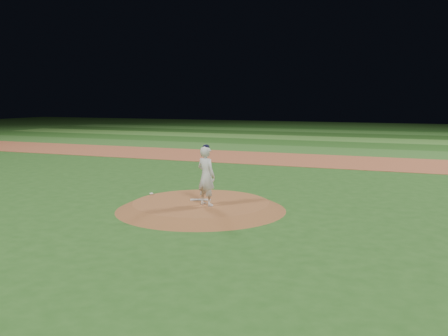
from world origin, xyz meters
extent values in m
plane|color=#23521A|center=(0.00, 0.00, 0.00)|extent=(120.00, 120.00, 0.00)
cube|color=#9D5030|center=(0.00, 14.00, 0.01)|extent=(70.00, 6.00, 0.02)
cube|color=#316324|center=(0.00, 19.50, 0.01)|extent=(70.00, 5.00, 0.02)
cube|color=#214E19|center=(0.00, 24.50, 0.01)|extent=(70.00, 5.00, 0.02)
cube|color=#40792C|center=(0.00, 29.50, 0.01)|extent=(70.00, 5.00, 0.02)
cube|color=#1C4315|center=(0.00, 34.50, 0.01)|extent=(70.00, 5.00, 0.02)
cube|color=#326926|center=(0.00, 39.50, 0.01)|extent=(70.00, 5.00, 0.02)
cube|color=#1E4C18|center=(0.00, 44.50, 0.01)|extent=(70.00, 5.00, 0.02)
cone|color=brown|center=(0.00, 0.00, 0.12)|extent=(5.50, 5.50, 0.25)
cube|color=beige|center=(-0.12, 0.24, 0.27)|extent=(0.69, 0.40, 0.03)
ellipsoid|color=silver|center=(-2.10, 0.45, 0.29)|extent=(0.14, 0.14, 0.07)
imported|color=silver|center=(0.37, -0.40, 1.18)|extent=(0.80, 0.66, 1.87)
ellipsoid|color=black|center=(0.37, -0.40, 2.10)|extent=(0.22, 0.22, 0.15)
camera|label=1|loc=(6.61, -14.42, 3.61)|focal=40.00mm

